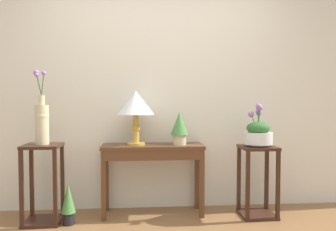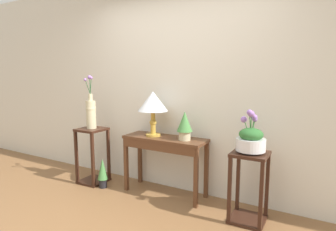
{
  "view_description": "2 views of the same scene",
  "coord_description": "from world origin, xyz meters",
  "px_view_note": "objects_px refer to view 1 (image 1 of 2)",
  "views": [
    {
      "loc": [
        -0.21,
        -2.3,
        1.2
      ],
      "look_at": [
        0.09,
        1.35,
        1.03
      ],
      "focal_mm": 36.84,
      "sensor_mm": 36.0,
      "label": 1
    },
    {
      "loc": [
        1.62,
        -1.61,
        1.49
      ],
      "look_at": [
        -0.01,
        1.23,
        1.02
      ],
      "focal_mm": 29.56,
      "sensor_mm": 36.0,
      "label": 2
    }
  ],
  "objects_px": {
    "console_table": "(153,156)",
    "planter_bowl_wide_right": "(258,133)",
    "table_lamp": "(136,105)",
    "pedestal_stand_right": "(258,181)",
    "flower_vase_tall_left": "(42,120)",
    "potted_plant_on_console": "(179,127)",
    "pedestal_stand_left": "(43,184)",
    "potted_plant_floor": "(68,202)"
  },
  "relations": [
    {
      "from": "pedestal_stand_right",
      "to": "potted_plant_floor",
      "type": "relative_size",
      "value": 1.82
    },
    {
      "from": "console_table",
      "to": "planter_bowl_wide_right",
      "type": "relative_size",
      "value": 2.41
    },
    {
      "from": "flower_vase_tall_left",
      "to": "console_table",
      "type": "bearing_deg",
      "value": 7.29
    },
    {
      "from": "console_table",
      "to": "planter_bowl_wide_right",
      "type": "xyz_separation_m",
      "value": [
        1.07,
        -0.12,
        0.25
      ]
    },
    {
      "from": "potted_plant_floor",
      "to": "potted_plant_on_console",
      "type": "bearing_deg",
      "value": 11.86
    },
    {
      "from": "console_table",
      "to": "planter_bowl_wide_right",
      "type": "distance_m",
      "value": 1.11
    },
    {
      "from": "table_lamp",
      "to": "potted_plant_on_console",
      "type": "relative_size",
      "value": 1.65
    },
    {
      "from": "console_table",
      "to": "planter_bowl_wide_right",
      "type": "bearing_deg",
      "value": -6.51
    },
    {
      "from": "pedestal_stand_right",
      "to": "planter_bowl_wide_right",
      "type": "distance_m",
      "value": 0.5
    },
    {
      "from": "console_table",
      "to": "table_lamp",
      "type": "height_order",
      "value": "table_lamp"
    },
    {
      "from": "console_table",
      "to": "pedestal_stand_left",
      "type": "relative_size",
      "value": 1.36
    },
    {
      "from": "pedestal_stand_right",
      "to": "planter_bowl_wide_right",
      "type": "bearing_deg",
      "value": 174.63
    },
    {
      "from": "pedestal_stand_left",
      "to": "pedestal_stand_right",
      "type": "xyz_separation_m",
      "value": [
        2.15,
        0.02,
        -0.02
      ]
    },
    {
      "from": "console_table",
      "to": "table_lamp",
      "type": "bearing_deg",
      "value": 172.73
    },
    {
      "from": "pedestal_stand_left",
      "to": "planter_bowl_wide_right",
      "type": "relative_size",
      "value": 1.77
    },
    {
      "from": "potted_plant_on_console",
      "to": "potted_plant_floor",
      "type": "distance_m",
      "value": 1.32
    },
    {
      "from": "pedestal_stand_left",
      "to": "pedestal_stand_right",
      "type": "distance_m",
      "value": 2.15
    },
    {
      "from": "pedestal_stand_left",
      "to": "potted_plant_floor",
      "type": "height_order",
      "value": "pedestal_stand_left"
    },
    {
      "from": "table_lamp",
      "to": "potted_plant_on_console",
      "type": "bearing_deg",
      "value": -2.02
    },
    {
      "from": "pedestal_stand_left",
      "to": "planter_bowl_wide_right",
      "type": "distance_m",
      "value": 2.2
    },
    {
      "from": "planter_bowl_wide_right",
      "to": "pedestal_stand_right",
      "type": "bearing_deg",
      "value": -5.37
    },
    {
      "from": "table_lamp",
      "to": "pedestal_stand_right",
      "type": "bearing_deg",
      "value": -6.61
    },
    {
      "from": "flower_vase_tall_left",
      "to": "planter_bowl_wide_right",
      "type": "distance_m",
      "value": 2.16
    },
    {
      "from": "potted_plant_floor",
      "to": "console_table",
      "type": "bearing_deg",
      "value": 15.32
    },
    {
      "from": "pedestal_stand_left",
      "to": "planter_bowl_wide_right",
      "type": "height_order",
      "value": "planter_bowl_wide_right"
    },
    {
      "from": "console_table",
      "to": "pedestal_stand_right",
      "type": "relative_size",
      "value": 1.44
    },
    {
      "from": "pedestal_stand_left",
      "to": "flower_vase_tall_left",
      "type": "height_order",
      "value": "flower_vase_tall_left"
    },
    {
      "from": "potted_plant_on_console",
      "to": "console_table",
      "type": "bearing_deg",
      "value": -178.75
    },
    {
      "from": "potted_plant_on_console",
      "to": "pedestal_stand_left",
      "type": "distance_m",
      "value": 1.46
    },
    {
      "from": "table_lamp",
      "to": "planter_bowl_wide_right",
      "type": "height_order",
      "value": "table_lamp"
    },
    {
      "from": "potted_plant_floor",
      "to": "pedestal_stand_right",
      "type": "bearing_deg",
      "value": 3.07
    },
    {
      "from": "pedestal_stand_left",
      "to": "table_lamp",
      "type": "bearing_deg",
      "value": 10.08
    },
    {
      "from": "planter_bowl_wide_right",
      "to": "potted_plant_floor",
      "type": "relative_size",
      "value": 1.09
    },
    {
      "from": "pedestal_stand_right",
      "to": "flower_vase_tall_left",
      "type": "bearing_deg",
      "value": -179.6
    },
    {
      "from": "console_table",
      "to": "pedestal_stand_left",
      "type": "bearing_deg",
      "value": -172.66
    },
    {
      "from": "flower_vase_tall_left",
      "to": "pedestal_stand_left",
      "type": "bearing_deg",
      "value": -36.43
    },
    {
      "from": "flower_vase_tall_left",
      "to": "planter_bowl_wide_right",
      "type": "relative_size",
      "value": 1.66
    },
    {
      "from": "console_table",
      "to": "potted_plant_on_console",
      "type": "height_order",
      "value": "potted_plant_on_console"
    },
    {
      "from": "pedestal_stand_left",
      "to": "pedestal_stand_right",
      "type": "bearing_deg",
      "value": 0.42
    },
    {
      "from": "pedestal_stand_right",
      "to": "table_lamp",
      "type": "bearing_deg",
      "value": 173.39
    },
    {
      "from": "table_lamp",
      "to": "flower_vase_tall_left",
      "type": "distance_m",
      "value": 0.93
    },
    {
      "from": "pedestal_stand_right",
      "to": "console_table",
      "type": "bearing_deg",
      "value": 173.49
    }
  ]
}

